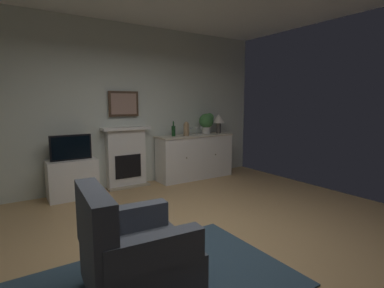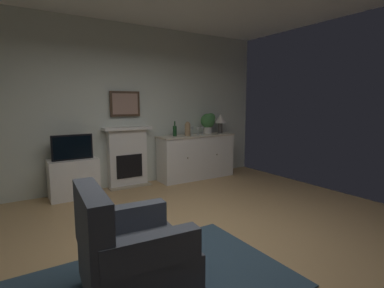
{
  "view_description": "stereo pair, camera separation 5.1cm",
  "coord_description": "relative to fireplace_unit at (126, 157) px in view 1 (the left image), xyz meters",
  "views": [
    {
      "loc": [
        -1.71,
        -2.49,
        1.54
      ],
      "look_at": [
        0.37,
        0.69,
        1.0
      ],
      "focal_mm": 27.56,
      "sensor_mm": 36.0,
      "label": 1
    },
    {
      "loc": [
        -1.67,
        -2.52,
        1.54
      ],
      "look_at": [
        0.37,
        0.69,
        1.0
      ],
      "focal_mm": 27.56,
      "sensor_mm": 36.0,
      "label": 2
    }
  ],
  "objects": [
    {
      "name": "tv_cabinet",
      "position": [
        -0.97,
        -0.16,
        -0.23
      ],
      "size": [
        0.75,
        0.42,
        0.63
      ],
      "color": "white",
      "rests_on": "ground_plane"
    },
    {
      "name": "tv_set",
      "position": [
        -0.98,
        -0.19,
        0.28
      ],
      "size": [
        0.62,
        0.07,
        0.4
      ],
      "color": "black",
      "rests_on": "tv_cabinet"
    },
    {
      "name": "vase_decorative",
      "position": [
        1.15,
        -0.23,
        0.48
      ],
      "size": [
        0.11,
        0.11,
        0.28
      ],
      "color": "#9E7F5B",
      "rests_on": "sideboard_cabinet"
    },
    {
      "name": "wall_rear",
      "position": [
        -0.18,
        0.13,
        0.92
      ],
      "size": [
        6.27,
        0.06,
        2.93
      ],
      "primitive_type": "cube",
      "color": "silver",
      "rests_on": "ground_plane"
    },
    {
      "name": "wine_glass_center",
      "position": [
        1.42,
        -0.2,
        0.46
      ],
      "size": [
        0.07,
        0.07,
        0.16
      ],
      "color": "silver",
      "rests_on": "sideboard_cabinet"
    },
    {
      "name": "fireplace_unit",
      "position": [
        0.0,
        0.0,
        0.0
      ],
      "size": [
        0.87,
        0.3,
        1.1
      ],
      "color": "white",
      "rests_on": "ground_plane"
    },
    {
      "name": "ground_plane",
      "position": [
        -0.18,
        -2.6,
        -0.6
      ],
      "size": [
        6.27,
        5.51,
        0.1
      ],
      "primitive_type": "cube",
      "color": "tan",
      "rests_on": "ground"
    },
    {
      "name": "wine_glass_right",
      "position": [
        1.53,
        -0.19,
        0.46
      ],
      "size": [
        0.07,
        0.07,
        0.16
      ],
      "color": "silver",
      "rests_on": "sideboard_cabinet"
    },
    {
      "name": "potted_plant_small",
      "position": [
        1.72,
        -0.13,
        0.6
      ],
      "size": [
        0.3,
        0.3,
        0.43
      ],
      "color": "beige",
      "rests_on": "sideboard_cabinet"
    },
    {
      "name": "sideboard_cabinet",
      "position": [
        1.39,
        -0.18,
        -0.1
      ],
      "size": [
        1.61,
        0.49,
        0.89
      ],
      "color": "white",
      "rests_on": "ground_plane"
    },
    {
      "name": "armchair",
      "position": [
        -1.1,
        -3.03,
        -0.17
      ],
      "size": [
        0.86,
        0.83,
        0.92
      ],
      "color": "#474C56",
      "rests_on": "ground_plane"
    },
    {
      "name": "table_lamp",
      "position": [
        1.99,
        -0.18,
        0.62
      ],
      "size": [
        0.26,
        0.26,
        0.4
      ],
      "color": "#4C4742",
      "rests_on": "sideboard_cabinet"
    },
    {
      "name": "wine_bottle",
      "position": [
        0.92,
        -0.14,
        0.45
      ],
      "size": [
        0.08,
        0.08,
        0.29
      ],
      "color": "#193F1E",
      "rests_on": "sideboard_cabinet"
    },
    {
      "name": "framed_picture",
      "position": [
        0.0,
        0.05,
        0.96
      ],
      "size": [
        0.55,
        0.04,
        0.45
      ],
      "color": "#473323"
    },
    {
      "name": "wine_glass_left",
      "position": [
        1.31,
        -0.15,
        0.46
      ],
      "size": [
        0.07,
        0.07,
        0.16
      ],
      "color": "silver",
      "rests_on": "sideboard_cabinet"
    }
  ]
}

